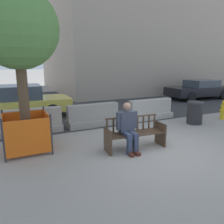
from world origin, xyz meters
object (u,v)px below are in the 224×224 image
(jersey_barrier_centre, at_px, (93,117))
(construction_fence, at_px, (26,132))
(trash_bin, at_px, (195,113))
(fire_hydrant, at_px, (223,110))
(car_sedan_mid, at_px, (199,89))
(jersey_barrier_left, at_px, (32,123))
(street_bench, at_px, (135,135))
(jersey_barrier_right, at_px, (150,111))
(seated_person, at_px, (128,126))
(car_taxi_near, at_px, (14,102))
(street_tree, at_px, (17,30))

(jersey_barrier_centre, distance_m, construction_fence, 2.97)
(trash_bin, bearing_deg, fire_hydrant, 0.09)
(jersey_barrier_centre, height_order, car_sedan_mid, car_sedan_mid)
(jersey_barrier_left, bearing_deg, car_sedan_mid, 15.41)
(street_bench, bearing_deg, jersey_barrier_right, 47.81)
(jersey_barrier_centre, height_order, fire_hydrant, jersey_barrier_centre)
(jersey_barrier_left, distance_m, trash_bin, 6.12)
(seated_person, bearing_deg, construction_fence, 154.96)
(fire_hydrant, bearing_deg, street_bench, -166.75)
(car_taxi_near, xyz_separation_m, car_sedan_mid, (11.50, 0.40, -0.08))
(jersey_barrier_right, height_order, street_tree, street_tree)
(jersey_barrier_left, height_order, construction_fence, construction_fence)
(jersey_barrier_right, distance_m, car_sedan_mid, 6.98)
(seated_person, relative_size, jersey_barrier_centre, 0.65)
(seated_person, distance_m, street_tree, 3.66)
(car_sedan_mid, bearing_deg, jersey_barrier_centre, -160.65)
(jersey_barrier_centre, height_order, trash_bin, trash_bin)
(seated_person, distance_m, jersey_barrier_right, 3.81)
(jersey_barrier_right, xyz_separation_m, trash_bin, (1.08, -1.45, 0.10))
(jersey_barrier_centre, distance_m, jersey_barrier_left, 2.22)
(street_bench, distance_m, trash_bin, 3.69)
(car_sedan_mid, distance_m, trash_bin, 6.90)
(fire_hydrant, bearing_deg, jersey_barrier_left, 168.57)
(street_bench, bearing_deg, car_sedan_mid, 33.88)
(street_tree, bearing_deg, seated_person, -25.04)
(car_taxi_near, height_order, car_sedan_mid, car_taxi_near)
(jersey_barrier_right, bearing_deg, jersey_barrier_left, 179.00)
(street_tree, xyz_separation_m, car_taxi_near, (-0.14, 4.29, -2.42))
(street_tree, bearing_deg, trash_bin, 0.89)
(street_bench, relative_size, fire_hydrant, 2.10)
(street_bench, xyz_separation_m, car_taxi_near, (-2.87, 5.40, 0.32))
(street_bench, height_order, jersey_barrier_left, street_bench)
(jersey_barrier_right, distance_m, construction_fence, 5.37)
(street_bench, height_order, trash_bin, trash_bin)
(jersey_barrier_centre, xyz_separation_m, jersey_barrier_left, (-2.22, 0.06, 0.00))
(car_sedan_mid, xyz_separation_m, trash_bin, (-5.14, -4.59, -0.19))
(jersey_barrier_centre, xyz_separation_m, street_tree, (-2.51, -1.58, 2.80))
(construction_fence, bearing_deg, seated_person, -25.04)
(construction_fence, bearing_deg, street_bench, -22.23)
(street_bench, xyz_separation_m, construction_fence, (-2.72, 1.11, 0.15))
(street_tree, bearing_deg, jersey_barrier_right, 16.76)
(construction_fence, bearing_deg, car_taxi_near, 91.90)
(seated_person, height_order, fire_hydrant, seated_person)
(street_bench, relative_size, car_sedan_mid, 0.38)
(street_tree, xyz_separation_m, construction_fence, (-0.00, 0.00, -2.59))
(seated_person, relative_size, jersey_barrier_right, 0.65)
(jersey_barrier_centre, distance_m, street_tree, 4.08)
(street_bench, relative_size, street_tree, 0.41)
(street_tree, height_order, construction_fence, street_tree)
(jersey_barrier_right, bearing_deg, seated_person, -134.65)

